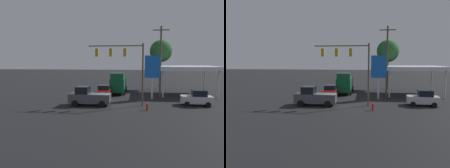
# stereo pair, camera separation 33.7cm
# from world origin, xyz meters

# --- Properties ---
(ground_plane) EXTENTS (200.00, 200.00, 0.00)m
(ground_plane) POSITION_xyz_m (0.00, 0.00, 0.00)
(ground_plane) COLOR black
(traffic_signal_assembly) EXTENTS (6.88, 0.43, 7.77)m
(traffic_signal_assembly) POSITION_xyz_m (-1.60, -0.39, 5.76)
(traffic_signal_assembly) COLOR brown
(traffic_signal_assembly) RESTS_ON ground
(utility_pole) EXTENTS (2.40, 0.26, 10.77)m
(utility_pole) POSITION_xyz_m (-6.83, -6.96, 5.68)
(utility_pole) COLOR brown
(utility_pole) RESTS_ON ground
(gas_station_canopy) EXTENTS (9.29, 8.34, 4.70)m
(gas_station_canopy) POSITION_xyz_m (-11.33, -10.47, 4.36)
(gas_station_canopy) COLOR silver
(gas_station_canopy) RESTS_ON ground
(price_sign) EXTENTS (2.25, 0.27, 6.37)m
(price_sign) POSITION_xyz_m (-5.54, -5.27, 4.49)
(price_sign) COLOR silver
(price_sign) RESTS_ON ground
(pickup_parked) EXTENTS (5.20, 2.27, 2.40)m
(pickup_parked) POSITION_xyz_m (2.73, 0.16, 1.11)
(pickup_parked) COLOR #474C51
(pickup_parked) RESTS_ON ground
(delivery_truck) EXTENTS (2.62, 6.83, 3.58)m
(delivery_truck) POSITION_xyz_m (-0.13, -10.50, 1.69)
(delivery_truck) COLOR #0C592D
(delivery_truck) RESTS_ON ground
(sedan_waiting) EXTENTS (2.06, 4.40, 1.93)m
(sedan_waiting) POSITION_xyz_m (1.65, -5.77, 0.95)
(sedan_waiting) COLOR maroon
(sedan_waiting) RESTS_ON ground
(hatchback_crossing) EXTENTS (3.92, 2.19, 1.97)m
(hatchback_crossing) POSITION_xyz_m (-10.89, -1.33, 0.95)
(hatchback_crossing) COLOR silver
(hatchback_crossing) RESTS_ON ground
(street_tree) EXTENTS (4.35, 4.35, 9.65)m
(street_tree) POSITION_xyz_m (-7.90, -17.23, 7.43)
(street_tree) COLOR #4C331E
(street_tree) RESTS_ON ground
(fire_hydrant) EXTENTS (0.24, 0.24, 0.88)m
(fire_hydrant) POSITION_xyz_m (-4.53, 2.24, 0.44)
(fire_hydrant) COLOR red
(fire_hydrant) RESTS_ON ground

